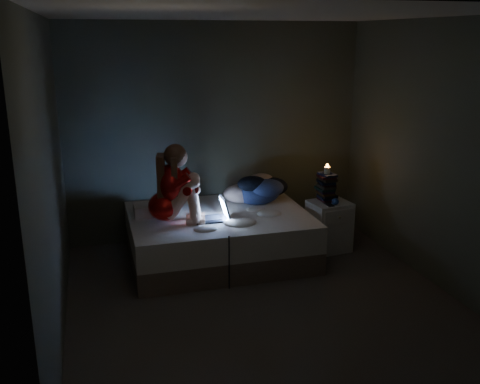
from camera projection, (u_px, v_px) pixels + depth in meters
name	position (u px, v px, depth m)	size (l,w,h in m)	color
floor	(263.00, 302.00, 5.13)	(3.60, 3.80, 0.02)	#383433
ceiling	(267.00, 13.00, 4.40)	(3.60, 3.80, 0.02)	silver
wall_back	(216.00, 133.00, 6.53)	(3.60, 0.02, 2.60)	#454743
wall_front	(372.00, 247.00, 3.00)	(3.60, 0.02, 2.60)	#454743
wall_left	(49.00, 183.00, 4.30)	(0.02, 3.80, 2.60)	#454743
wall_right	(442.00, 157.00, 5.23)	(0.02, 3.80, 2.60)	#454743
bed	(219.00, 237.00, 6.03)	(1.95, 1.46, 0.54)	silver
pillow	(153.00, 209.00, 5.93)	(0.42, 0.30, 0.12)	silver
woman	(164.00, 184.00, 5.57)	(0.52, 0.34, 0.84)	maroon
laptop	(211.00, 209.00, 5.72)	(0.36, 0.26, 0.26)	black
clothes_pile	(257.00, 188.00, 6.34)	(0.57, 0.46, 0.34)	navy
nightstand	(329.00, 226.00, 6.29)	(0.44, 0.39, 0.59)	silver
book_stack	(326.00, 186.00, 6.22)	(0.19, 0.25, 0.35)	black
candle	(327.00, 168.00, 6.16)	(0.07, 0.07, 0.08)	beige
phone	(328.00, 204.00, 6.11)	(0.07, 0.14, 0.01)	black
blue_orb	(334.00, 202.00, 6.09)	(0.08, 0.08, 0.08)	navy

